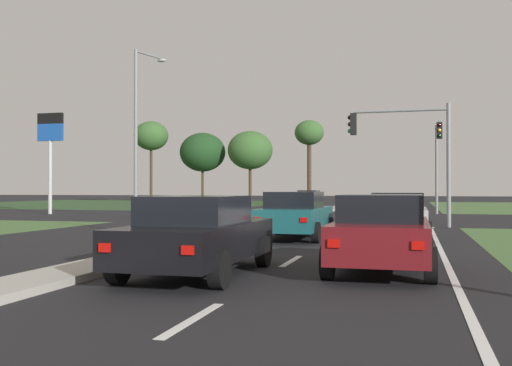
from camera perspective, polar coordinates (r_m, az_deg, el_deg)
The scene contains 32 objects.
ground_plane at distance 32.86m, azimuth 4.51°, elevation -3.42°, with size 200.00×200.00×0.00m, color black.
grass_verge_far_left at distance 64.99m, azimuth -13.85°, elevation -1.99°, with size 35.00×35.00×0.01m, color #2D4C28.
median_island_near at distance 14.68m, azimuth -9.64°, elevation -6.68°, with size 1.20×22.00×0.14m, color #ADA89E.
median_island_far at distance 57.58m, azimuth 9.18°, elevation -2.12°, with size 1.20×36.00×0.14m, color gray.
lane_dash_near at distance 7.40m, azimuth -6.28°, elevation -13.28°, with size 0.14×2.00×0.01m, color silver.
lane_dash_second at distance 13.09m, azimuth 3.52°, elevation -7.72°, with size 0.14×2.00×0.01m, color silver.
lane_dash_third at distance 18.97m, azimuth 7.25°, elevation -5.49°, with size 0.14×2.00×0.01m, color silver.
lane_dash_fourth at distance 24.91m, azimuth 9.19°, elevation -4.31°, with size 0.14×2.00×0.01m, color silver.
lane_dash_fifth at distance 30.87m, azimuth 10.38°, elevation -3.59°, with size 0.14×2.00×0.01m, color silver.
edge_line_right at distance 14.34m, azimuth 18.13°, elevation -7.06°, with size 0.14×24.00×0.01m, color silver.
stop_bar_near at distance 25.40m, azimuth 9.99°, elevation -4.24°, with size 6.40×0.50×0.01m, color silver.
crosswalk_bar_near at distance 29.85m, azimuth -9.60°, elevation -3.69°, with size 0.70×2.80×0.01m, color silver.
crosswalk_bar_second at distance 29.39m, azimuth -7.56°, elevation -3.74°, with size 0.70×2.80×0.01m, color silver.
crosswalk_bar_third at distance 28.96m, azimuth -5.46°, elevation -3.79°, with size 0.70×2.80×0.01m, color silver.
crosswalk_bar_fourth at distance 28.57m, azimuth -3.30°, elevation -3.84°, with size 0.70×2.80×0.01m, color silver.
crosswalk_bar_fifth at distance 28.23m, azimuth -1.08°, elevation -3.88°, with size 0.70×2.80×0.01m, color silver.
crosswalk_bar_sixth at distance 27.92m, azimuth 1.19°, elevation -3.92°, with size 0.70×2.80×0.01m, color silver.
crosswalk_bar_seventh at distance 27.67m, azimuth 3.50°, elevation -3.95°, with size 0.70×2.80×0.01m, color silver.
crosswalk_bar_eighth at distance 27.45m, azimuth 5.86°, elevation -3.97°, with size 0.70×2.80×0.01m, color silver.
car_black_near at distance 11.01m, azimuth -5.81°, elevation -5.08°, with size 2.05×4.48×1.50m.
car_maroon_second at distance 11.67m, azimuth 12.34°, elevation -4.78°, with size 1.99×4.22×1.52m.
car_silver_third at distance 19.59m, azimuth 13.91°, elevation -3.08°, with size 2.03×4.31×1.50m.
car_red_fourth at distance 47.69m, azimuth 5.23°, elevation -1.61°, with size 1.97×4.63×1.51m.
car_teal_fifth at distance 18.96m, azimuth 3.92°, elevation -3.13°, with size 2.05×4.55×1.53m.
traffic_signal_far_right at distance 37.27m, azimuth 17.53°, elevation 3.02°, with size 0.32×4.68×5.74m.
traffic_signal_near_right at distance 25.71m, azimuth 14.95°, elevation 3.89°, with size 4.35×0.32×5.27m.
street_lamp_second at distance 32.53m, azimuth -11.56°, elevation 5.73°, with size 0.98×2.29×9.29m.
fuel_price_totem at distance 39.69m, azimuth -19.69°, elevation 4.02°, with size 1.80×0.24×6.54m.
treeline_near at distance 70.39m, azimuth -10.34°, elevation 4.58°, with size 4.10×4.10×9.74m.
treeline_second at distance 68.05m, azimuth -5.31°, elevation 3.04°, with size 5.37×5.37×8.21m.
treeline_third at distance 65.73m, azimuth -0.58°, elevation 3.25°, with size 5.14×5.14×8.22m.
treeline_fourth at distance 64.30m, azimuth 5.29°, elevation 4.80°, with size 3.24×3.24×9.25m.
Camera 1 is at (6.16, -2.23, 1.63)m, focal length 40.41 mm.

